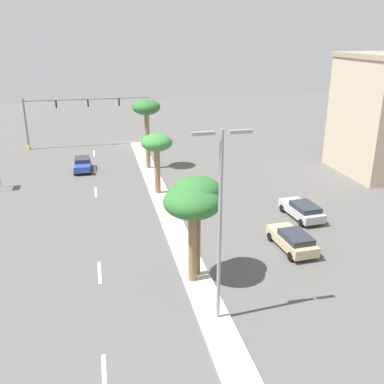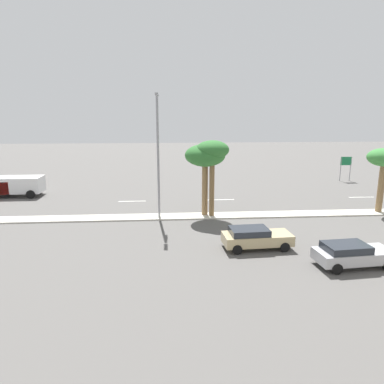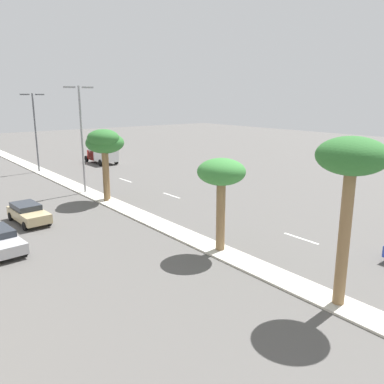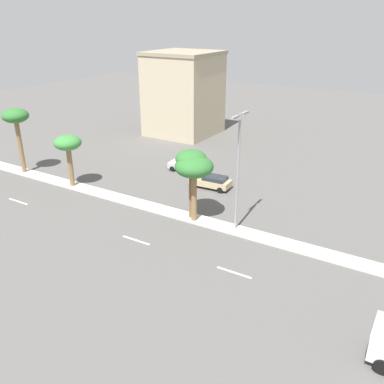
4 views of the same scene
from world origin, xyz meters
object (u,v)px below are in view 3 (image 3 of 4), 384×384
Objects in this scene: sedan_tan_inboard at (28,213)px; box_truck at (102,155)px; palm_tree_mid at (221,176)px; palm_tree_leading at (103,141)px; palm_tree_outboard at (351,165)px; palm_tree_left at (105,144)px; street_lamp_leading at (35,126)px; street_lamp_outboard at (81,131)px.

sedan_tan_inboard is 27.89m from box_truck.
palm_tree_mid is 15.35m from palm_tree_leading.
palm_tree_outboard reaches higher than sedan_tan_inboard.
sedan_tan_inboard is at bearing -126.89° from box_truck.
palm_tree_mid is at bearing -90.66° from palm_tree_left.
sedan_tan_inboard is 0.76× the size of box_truck.
box_truck is at bearing 78.17° from palm_tree_outboard.
palm_tree_outboard reaches higher than box_truck.
palm_tree_left reaches higher than palm_tree_mid.
box_truck is (9.20, 43.93, -5.36)m from palm_tree_outboard.
street_lamp_leading reaches higher than palm_tree_outboard.
palm_tree_leading is 0.81m from palm_tree_left.
street_lamp_leading is at bearing 91.63° from palm_tree_left.
box_truck reaches higher than sedan_tan_inboard.
palm_tree_left is (0.33, 24.16, -1.39)m from palm_tree_outboard.
street_lamp_outboard is at bearing 41.49° from sedan_tan_inboard.
palm_tree_left is at bearing 53.47° from palm_tree_leading.
palm_tree_left is at bearing -114.19° from box_truck.
palm_tree_outboard reaches higher than palm_tree_left.
palm_tree_mid is 0.94× the size of box_truck.
palm_tree_leading is 22.78m from box_truck.
palm_tree_left is 22.03m from box_truck.
box_truck is at bearing 65.43° from palm_tree_leading.
box_truck is (9.29, 20.32, -4.40)m from palm_tree_leading.
street_lamp_outboard reaches higher than street_lamp_leading.
palm_tree_outboard is 0.74× the size of street_lamp_outboard.
palm_tree_outboard is 1.34× the size of palm_tree_mid.
palm_tree_leading is at bearing 14.87° from sedan_tan_inboard.
palm_tree_outboard is 1.26× the size of box_truck.
palm_tree_left is (0.18, 15.88, 0.39)m from palm_tree_mid.
street_lamp_leading reaches higher than sedan_tan_inboard.
street_lamp_outboard is at bearing 90.93° from palm_tree_mid.
street_lamp_outboard is (-0.50, 3.97, 0.93)m from palm_tree_left.
palm_tree_mid is 0.59× the size of street_lamp_leading.
sedan_tan_inboard is at bearing -109.26° from street_lamp_leading.
palm_tree_mid is 34.36m from street_lamp_leading.
palm_tree_mid is 19.90m from street_lamp_outboard.
palm_tree_leading is 1.05× the size of palm_tree_left.
sedan_tan_inboard is (-7.54, 21.63, -5.82)m from palm_tree_outboard.
palm_tree_leading reaches higher than palm_tree_mid.
street_lamp_leading is (-0.11, 19.02, 0.20)m from palm_tree_leading.
street_lamp_outboard reaches higher than palm_tree_leading.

